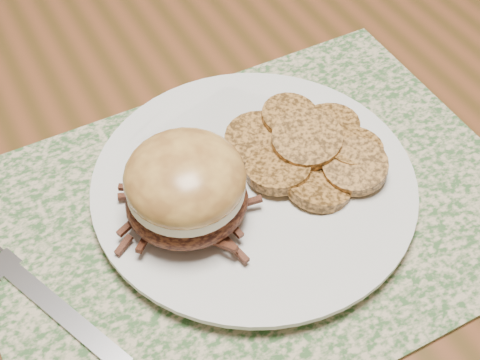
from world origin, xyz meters
name	(u,v)px	position (x,y,z in m)	size (l,w,h in m)	color
placemat	(256,212)	(0.26, -0.24, 0.75)	(0.45, 0.33, 0.00)	#375D30
dinner_plate	(254,186)	(0.27, -0.22, 0.76)	(0.26, 0.26, 0.02)	silver
pork_sandwich	(186,187)	(0.21, -0.23, 0.81)	(0.11, 0.11, 0.07)	black
roasted_potatoes	(309,149)	(0.33, -0.22, 0.78)	(0.14, 0.15, 0.03)	#A36B2F
fork	(42,296)	(0.08, -0.23, 0.76)	(0.09, 0.17, 0.00)	silver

